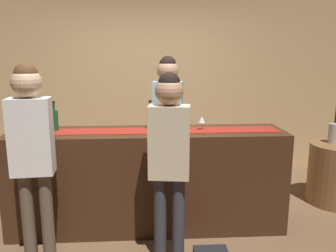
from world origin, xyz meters
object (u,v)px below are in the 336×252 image
Objects in this scene: wine_bottle_green at (55,120)px; customer_browsing at (32,143)px; customer_sipping at (169,149)px; wine_bottle_amber at (151,118)px; vase_on_side_table at (334,133)px; wine_glass_near_customer at (202,120)px; wine_glass_mid_counter at (26,121)px; bartender at (168,114)px.

wine_bottle_green is 0.17× the size of customer_browsing.
customer_sipping reaches higher than wine_bottle_green.
wine_bottle_amber is at bearing 1.74° from wine_bottle_green.
customer_browsing is 3.42m from vase_on_side_table.
wine_glass_near_customer is 0.75m from customer_sipping.
wine_bottle_amber is 2.29m from vase_on_side_table.
wine_bottle_amber is at bearing 0.90° from wine_glass_mid_counter.
vase_on_side_table is at bearing -170.16° from bartender.
wine_bottle_amber reaches higher than wine_glass_near_customer.
customer_browsing is at bearing -175.08° from customer_sipping.
customer_browsing is (-1.14, 0.06, 0.06)m from customer_sipping.
vase_on_side_table is at bearing 11.05° from wine_bottle_amber.
wine_bottle_amber is 1.26m from wine_glass_mid_counter.
wine_glass_near_customer reaches higher than vase_on_side_table.
wine_bottle_amber is 0.18× the size of customer_sipping.
wine_glass_mid_counter is at bearing 106.74° from customer_browsing.
vase_on_side_table is at bearing 13.93° from customer_browsing.
customer_sipping reaches higher than wine_bottle_amber.
vase_on_side_table is (2.02, -0.05, -0.26)m from bartender.
customer_browsing is at bearing -159.08° from wine_glass_near_customer.
wine_bottle_amber is 0.17× the size of bartender.
vase_on_side_table is at bearing 8.27° from wine_bottle_green.
customer_sipping is (-0.06, -1.21, -0.09)m from bartender.
wine_bottle_amber is 1.20m from customer_browsing.
customer_sipping reaches higher than wine_glass_near_customer.
wine_glass_near_customer is 0.65m from bartender.
wine_glass_near_customer is (0.52, -0.09, -0.01)m from wine_bottle_amber.
customer_sipping is 6.94× the size of vase_on_side_table.
wine_glass_near_customer is at bearing -2.25° from wine_glass_mid_counter.
bartender is 1.07× the size of customer_sipping.
bartender reaches higher than customer_browsing.
wine_bottle_amber is 1.00× the size of wine_bottle_green.
wine_bottle_amber reaches higher than wine_glass_mid_counter.
customer_browsing reaches higher than wine_bottle_green.
wine_bottle_green is at bearing -1.90° from wine_glass_mid_counter.
vase_on_side_table is (3.20, 0.46, -0.29)m from wine_bottle_green.
customer_sipping is at bearing -78.53° from wine_bottle_amber.
customer_sipping is (1.12, -0.70, -0.13)m from wine_bottle_green.
wine_bottle_green is 3.24m from vase_on_side_table.
bartender reaches higher than wine_glass_near_customer.
customer_sipping is at bearing -26.81° from wine_glass_mid_counter.
customer_sipping is 0.96× the size of customer_browsing.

